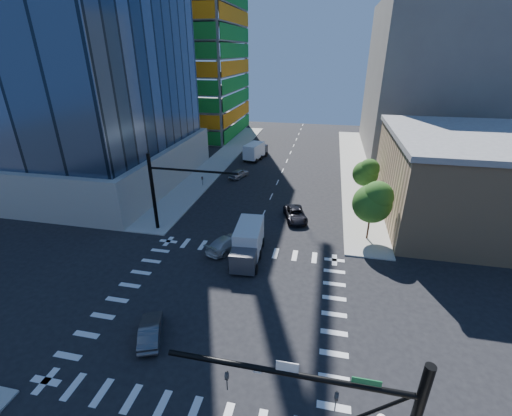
# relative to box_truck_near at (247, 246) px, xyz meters

# --- Properties ---
(ground) EXTENTS (160.00, 160.00, 0.00)m
(ground) POSITION_rel_box_truck_near_xyz_m (-0.37, -7.43, -1.46)
(ground) COLOR black
(ground) RESTS_ON ground
(road_markings) EXTENTS (20.00, 20.00, 0.01)m
(road_markings) POSITION_rel_box_truck_near_xyz_m (-0.37, -7.43, -1.45)
(road_markings) COLOR silver
(road_markings) RESTS_ON ground
(sidewalk_ne) EXTENTS (5.00, 60.00, 0.15)m
(sidewalk_ne) POSITION_rel_box_truck_near_xyz_m (12.13, 32.57, -1.38)
(sidewalk_ne) COLOR #999691
(sidewalk_ne) RESTS_ON ground
(sidewalk_nw) EXTENTS (5.00, 60.00, 0.15)m
(sidewalk_nw) POSITION_rel_box_truck_near_xyz_m (-12.87, 32.57, -1.38)
(sidewalk_nw) COLOR #999691
(sidewalk_nw) RESTS_ON ground
(construction_building) EXTENTS (25.16, 34.50, 70.60)m
(construction_building) POSITION_rel_box_truck_near_xyz_m (-27.79, 54.50, 23.15)
(construction_building) COLOR slate
(construction_building) RESTS_ON ground
(commercial_building) EXTENTS (20.50, 22.50, 10.60)m
(commercial_building) POSITION_rel_box_truck_near_xyz_m (24.63, 14.57, 3.85)
(commercial_building) COLOR tan
(commercial_building) RESTS_ON ground
(bg_building_ne) EXTENTS (24.00, 30.00, 28.00)m
(bg_building_ne) POSITION_rel_box_truck_near_xyz_m (26.63, 47.57, 12.54)
(bg_building_ne) COLOR #625C58
(bg_building_ne) RESTS_ON ground
(signal_mast_nw) EXTENTS (10.20, 0.40, 9.00)m
(signal_mast_nw) POSITION_rel_box_truck_near_xyz_m (-10.37, 4.07, 4.03)
(signal_mast_nw) COLOR black
(signal_mast_nw) RESTS_ON sidewalk_nw
(tree_south) EXTENTS (4.16, 4.16, 6.82)m
(tree_south) POSITION_rel_box_truck_near_xyz_m (12.26, 6.47, 3.23)
(tree_south) COLOR #382316
(tree_south) RESTS_ON sidewalk_ne
(tree_north) EXTENTS (3.54, 3.52, 5.78)m
(tree_north) POSITION_rel_box_truck_near_xyz_m (12.56, 18.47, 2.53)
(tree_north) COLOR #382316
(tree_north) RESTS_ON sidewalk_ne
(car_nb_far) EXTENTS (3.75, 5.63, 1.43)m
(car_nb_far) POSITION_rel_box_truck_near_xyz_m (3.79, 9.86, -0.74)
(car_nb_far) COLOR black
(car_nb_far) RESTS_ON ground
(car_sb_near) EXTENTS (3.93, 5.50, 1.48)m
(car_sb_near) POSITION_rel_box_truck_near_xyz_m (-2.60, 1.33, -0.72)
(car_sb_near) COLOR silver
(car_sb_near) RESTS_ON ground
(car_sb_mid) EXTENTS (2.98, 4.48, 1.42)m
(car_sb_mid) POSITION_rel_box_truck_near_xyz_m (-7.00, 23.53, -0.75)
(car_sb_mid) COLOR #9FA1A7
(car_sb_mid) RESTS_ON ground
(car_sb_cross) EXTENTS (2.86, 4.34, 1.35)m
(car_sb_cross) POSITION_rel_box_truck_near_xyz_m (-4.50, -11.70, -0.78)
(car_sb_cross) COLOR #4A4B4F
(car_sb_cross) RESTS_ON ground
(box_truck_near) EXTENTS (3.09, 6.45, 3.30)m
(box_truck_near) POSITION_rel_box_truck_near_xyz_m (0.00, 0.00, 0.00)
(box_truck_near) COLOR black
(box_truck_near) RESTS_ON ground
(box_truck_far) EXTENTS (3.85, 6.54, 3.21)m
(box_truck_far) POSITION_rel_box_truck_near_xyz_m (-6.42, 34.71, -0.04)
(box_truck_far) COLOR black
(box_truck_far) RESTS_ON ground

